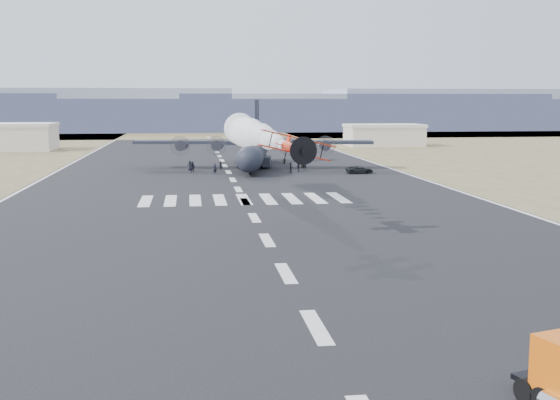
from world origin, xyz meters
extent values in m
plane|color=black|center=(0.00, 0.00, 0.00)|extent=(500.00, 500.00, 0.00)
cube|color=brown|center=(0.00, 230.00, 0.00)|extent=(500.00, 80.00, 0.00)
cube|color=#8089A3|center=(-65.00, 260.00, 8.50)|extent=(150.00, 50.00, 17.00)
cube|color=#8089A3|center=(0.00, 260.00, 6.50)|extent=(150.00, 50.00, 13.00)
cube|color=#8089A3|center=(65.00, 260.00, 7.50)|extent=(150.00, 50.00, 15.00)
cube|color=#8089A3|center=(130.00, 260.00, 8.50)|extent=(150.00, 50.00, 17.00)
cube|color=beige|center=(-52.00, 145.00, 3.00)|extent=(24.00, 14.00, 6.00)
cube|color=beige|center=(-52.00, 145.00, 6.30)|extent=(24.50, 14.50, 0.80)
cube|color=beige|center=(46.00, 150.00, 2.60)|extent=(20.00, 12.00, 5.20)
cube|color=beige|center=(46.00, 150.00, 5.50)|extent=(20.50, 12.50, 0.80)
cylinder|color=black|center=(6.88, -11.49, 0.51)|extent=(0.65, 1.09, 1.03)
cylinder|color=black|center=(6.62, -10.59, 0.51)|extent=(0.65, 1.09, 1.03)
cylinder|color=red|center=(2.76, 26.58, 7.88)|extent=(1.33, 5.59, 1.00)
sphere|color=black|center=(2.75, 26.80, 8.27)|extent=(0.78, 0.78, 0.78)
cylinder|color=black|center=(2.92, 23.92, 7.88)|extent=(1.15, 0.73, 1.11)
cylinder|color=black|center=(2.95, 23.53, 7.88)|extent=(2.44, 0.18, 2.44)
cube|color=red|center=(2.79, 26.13, 7.49)|extent=(6.56, 1.50, 1.63)
cube|color=red|center=(2.81, 25.80, 8.82)|extent=(6.77, 1.51, 1.68)
cube|color=red|center=(2.61, 29.12, 8.43)|extent=(0.17, 1.00, 1.11)
cube|color=red|center=(2.61, 29.12, 7.88)|extent=(2.26, 0.91, 0.09)
cylinder|color=black|center=(1.93, 25.64, 6.55)|extent=(0.16, 0.49, 0.49)
cylinder|color=black|center=(3.70, 25.75, 6.55)|extent=(0.16, 0.49, 0.49)
sphere|color=white|center=(2.59, 29.34, 7.88)|extent=(0.78, 0.78, 0.78)
sphere|color=white|center=(2.43, 32.00, 7.91)|extent=(1.07, 1.07, 1.07)
sphere|color=white|center=(2.27, 34.66, 7.95)|extent=(1.37, 1.37, 1.37)
sphere|color=white|center=(2.11, 37.31, 7.98)|extent=(1.66, 1.66, 1.66)
sphere|color=white|center=(1.95, 39.97, 8.01)|extent=(1.96, 1.96, 1.96)
sphere|color=white|center=(1.78, 42.62, 8.05)|extent=(2.25, 2.25, 2.25)
sphere|color=white|center=(1.62, 45.28, 8.08)|extent=(2.55, 2.55, 2.55)
sphere|color=white|center=(1.46, 47.93, 8.11)|extent=(2.85, 2.85, 2.85)
sphere|color=white|center=(1.30, 50.59, 8.15)|extent=(3.14, 3.14, 3.14)
sphere|color=white|center=(1.14, 53.25, 8.18)|extent=(3.44, 3.44, 3.44)
sphere|color=white|center=(0.98, 55.90, 8.21)|extent=(3.73, 3.73, 3.73)
sphere|color=white|center=(0.81, 58.56, 8.25)|extent=(4.03, 4.03, 4.03)
sphere|color=white|center=(0.65, 61.21, 8.28)|extent=(4.32, 4.32, 4.32)
cylinder|color=black|center=(5.02, 90.84, 2.77)|extent=(8.52, 30.18, 4.27)
sphere|color=black|center=(2.87, 76.05, 2.77)|extent=(4.27, 4.27, 4.27)
cone|color=black|center=(7.17, 105.62, 2.77)|extent=(5.14, 6.95, 4.27)
cube|color=black|center=(4.87, 89.78, 4.80)|extent=(42.88, 10.57, 0.53)
cylinder|color=black|center=(-7.88, 91.09, 4.27)|extent=(2.48, 4.29, 1.92)
cylinder|color=#3F3F44|center=(-8.19, 88.98, 4.27)|extent=(3.60, 0.57, 3.63)
cylinder|color=black|center=(-1.55, 90.17, 4.27)|extent=(2.48, 4.29, 1.92)
cylinder|color=#3F3F44|center=(-1.85, 88.06, 4.27)|extent=(3.60, 0.57, 3.63)
cylinder|color=black|center=(11.12, 88.33, 4.27)|extent=(2.48, 4.29, 1.92)
cylinder|color=#3F3F44|center=(10.82, 86.22, 4.27)|extent=(3.60, 0.57, 3.63)
cylinder|color=black|center=(17.46, 87.41, 4.27)|extent=(2.48, 4.29, 1.92)
cylinder|color=#3F3F44|center=(17.15, 85.30, 4.27)|extent=(3.60, 0.57, 3.63)
cube|color=black|center=(6.86, 103.51, 8.11)|extent=(1.32, 4.84, 8.54)
cube|color=black|center=(6.94, 104.04, 3.63)|extent=(15.24, 5.32, 0.37)
cube|color=black|center=(2.85, 92.23, 1.17)|extent=(2.19, 6.52, 1.71)
cylinder|color=black|center=(2.85, 92.23, 0.59)|extent=(0.70, 1.24, 1.17)
cube|color=black|center=(7.50, 91.56, 1.17)|extent=(2.19, 6.52, 1.71)
cylinder|color=black|center=(7.50, 91.56, 0.59)|extent=(0.70, 1.24, 1.17)
cylinder|color=black|center=(3.33, 79.22, 0.48)|extent=(0.56, 1.01, 0.96)
imported|color=black|center=(21.82, 78.97, 0.64)|extent=(4.63, 2.23, 1.27)
imported|color=black|center=(13.81, 87.03, 0.79)|extent=(0.60, 0.50, 1.58)
imported|color=black|center=(-6.07, 84.01, 0.93)|extent=(1.03, 0.81, 1.87)
imported|color=black|center=(4.21, 84.15, 0.85)|extent=(1.20, 0.91, 1.69)
imported|color=black|center=(10.50, 82.17, 0.86)|extent=(0.77, 1.11, 1.71)
imported|color=black|center=(-6.55, 87.69, 0.87)|extent=(0.85, 0.53, 1.74)
imported|color=black|center=(12.09, 83.53, 0.82)|extent=(0.56, 1.55, 1.65)
imported|color=black|center=(-2.41, 81.28, 0.86)|extent=(0.77, 0.71, 1.73)
imported|color=black|center=(-1.21, 87.79, 0.80)|extent=(0.89, 0.71, 1.59)
camera|label=1|loc=(-6.63, -35.90, 12.06)|focal=45.00mm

